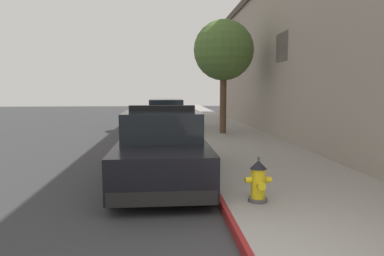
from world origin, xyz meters
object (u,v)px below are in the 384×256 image
(police_cruiser, at_px, (162,147))
(parked_car_silver_ahead, at_px, (166,115))
(fire_hydrant, at_px, (258,181))
(street_tree, at_px, (224,51))

(police_cruiser, xyz_separation_m, parked_car_silver_ahead, (0.16, 9.58, -0.00))
(police_cruiser, height_order, parked_car_silver_ahead, police_cruiser)
(parked_car_silver_ahead, distance_m, fire_hydrant, 11.90)
(police_cruiser, height_order, fire_hydrant, police_cruiser)
(parked_car_silver_ahead, bearing_deg, police_cruiser, -90.97)
(police_cruiser, bearing_deg, parked_car_silver_ahead, 89.03)
(police_cruiser, xyz_separation_m, street_tree, (2.60, 6.81, 2.94))
(parked_car_silver_ahead, xyz_separation_m, fire_hydrant, (1.44, -11.81, -0.23))
(police_cruiser, relative_size, street_tree, 1.00)
(parked_car_silver_ahead, distance_m, street_tree, 4.72)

